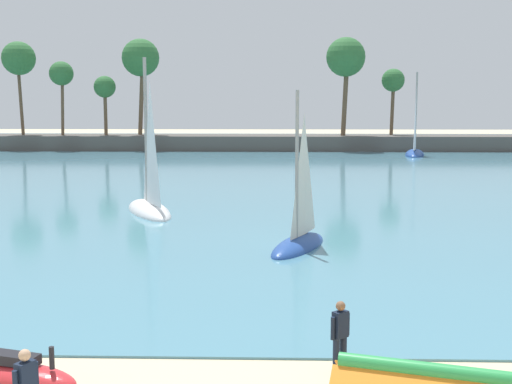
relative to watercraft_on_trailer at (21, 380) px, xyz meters
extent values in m
cube|color=teal|center=(4.22, 55.07, -0.49)|extent=(220.00, 105.28, 0.06)
cube|color=#514C47|center=(4.22, 67.71, 0.38)|extent=(102.20, 6.00, 1.80)
cylinder|color=brown|center=(-25.90, 68.58, 5.87)|extent=(0.83, 0.88, 9.20)
sphere|color=#2D6633|center=(-25.90, 68.58, 10.46)|extent=(4.03, 4.03, 4.03)
cylinder|color=brown|center=(13.32, 67.43, 5.88)|extent=(0.95, 1.07, 9.23)
sphere|color=#2D6633|center=(13.32, 67.43, 10.48)|extent=(4.60, 4.60, 4.60)
cylinder|color=brown|center=(-20.32, 67.12, 4.94)|extent=(0.53, 0.53, 7.33)
sphere|color=#2D6633|center=(-20.32, 67.12, 8.60)|extent=(2.85, 2.85, 2.85)
cylinder|color=brown|center=(19.25, 69.29, 4.56)|extent=(0.58, 0.65, 6.58)
sphere|color=#2D6633|center=(19.25, 69.29, 7.84)|extent=(2.75, 2.75, 2.75)
cylinder|color=brown|center=(-11.13, 68.67, 5.90)|extent=(1.05, 0.52, 9.26)
sphere|color=#2D6633|center=(-11.13, 68.67, 10.53)|extent=(4.49, 4.49, 4.49)
cylinder|color=brown|center=(-15.33, 67.72, 4.16)|extent=(0.43, 0.46, 5.76)
sphere|color=#2D6633|center=(-15.33, 67.72, 7.04)|extent=(2.60, 2.60, 2.60)
cylinder|color=green|center=(7.98, -0.79, 0.60)|extent=(3.71, 1.33, 0.28)
cylinder|color=black|center=(-0.36, 0.69, -0.36)|extent=(0.34, 0.18, 0.32)
ellipsoid|color=red|center=(0.02, 0.00, 0.04)|extent=(2.54, 1.47, 0.56)
cube|color=black|center=(-0.18, 0.05, 0.42)|extent=(1.16, 0.65, 0.20)
cylinder|color=black|center=(0.69, -0.20, 0.54)|extent=(0.10, 0.10, 0.44)
cube|color=#141E33|center=(0.61, -1.33, 0.63)|extent=(0.34, 0.39, 0.58)
sphere|color=tan|center=(0.61, -1.33, 1.04)|extent=(0.21, 0.21, 0.21)
cylinder|color=#141E33|center=(0.72, -1.12, 0.59)|extent=(0.09, 0.09, 0.50)
cylinder|color=#141E33|center=(6.29, 1.55, -0.09)|extent=(0.15, 0.15, 0.86)
cylinder|color=#141E33|center=(6.46, 1.69, -0.09)|extent=(0.15, 0.15, 0.86)
cube|color=#141E33|center=(6.37, 1.62, 0.63)|extent=(0.39, 0.37, 0.58)
sphere|color=brown|center=(6.37, 1.62, 1.04)|extent=(0.21, 0.21, 0.21)
cylinder|color=#141E33|center=(6.20, 1.47, 0.59)|extent=(0.09, 0.09, 0.50)
cylinder|color=#141E33|center=(6.55, 1.77, 0.59)|extent=(0.09, 0.09, 0.50)
ellipsoid|color=#234793|center=(5.92, 14.01, -0.46)|extent=(3.08, 4.84, 0.93)
cylinder|color=gray|center=(5.83, 13.80, 2.92)|extent=(0.14, 0.14, 5.82)
pyramid|color=silver|center=(6.13, 14.53, 2.48)|extent=(0.93, 1.99, 4.95)
ellipsoid|color=white|center=(-1.67, 22.34, -0.46)|extent=(4.08, 6.21, 1.20)
cylinder|color=gray|center=(-1.80, 22.61, 3.89)|extent=(0.18, 0.18, 7.50)
pyramid|color=white|center=(-1.38, 21.68, 3.33)|extent=(1.26, 2.54, 6.38)
ellipsoid|color=#234793|center=(20.16, 60.09, -0.46)|extent=(3.46, 6.87, 1.32)
cylinder|color=gray|center=(20.24, 60.41, 4.32)|extent=(0.20, 0.20, 8.24)
pyramid|color=silver|center=(19.98, 59.32, 3.70)|extent=(0.88, 2.93, 7.00)
camera|label=1|loc=(4.92, -12.26, 5.42)|focal=46.74mm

